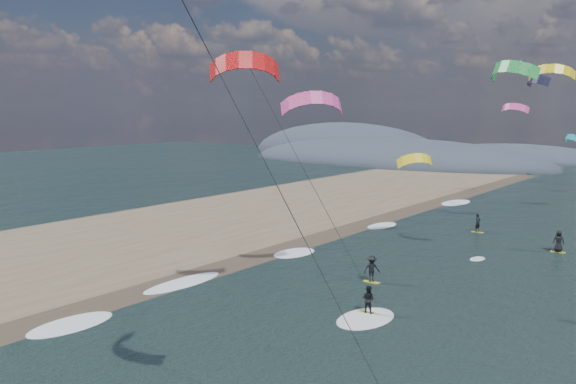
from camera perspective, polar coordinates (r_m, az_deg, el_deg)
The scene contains 8 objects.
sand_strip at distance 48.65m, azimuth -24.15°, elevation -6.31°, with size 26.00×240.00×0.00m, color brown.
wet_sand_strip at distance 38.98m, azimuth -15.18°, elevation -9.28°, with size 3.00×240.00×0.00m, color #382D23.
coastal_hills at distance 136.50m, azimuth 8.82°, elevation 2.88°, with size 80.00×41.00×15.00m.
kitesurfer_near_a at distance 16.06m, azimuth -6.35°, elevation 9.64°, with size 7.62×8.71×16.04m.
kitesurfer_near_b at distance 31.64m, azimuth 0.10°, elevation 3.67°, with size 6.84×8.97×14.34m.
far_kitesurfers at distance 48.05m, azimuth 14.82°, elevation -4.99°, with size 8.89×20.98×1.74m.
bg_kite_field at distance 68.01m, azimuth 21.23°, elevation 7.28°, with size 15.07×73.61×8.63m.
shoreline_surf at distance 41.15m, azimuth -8.91°, elevation -8.20°, with size 2.40×79.40×0.11m.
Camera 1 is at (17.29, -13.16, 11.19)m, focal length 40.00 mm.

